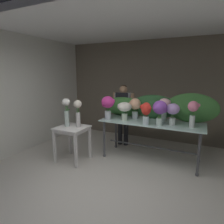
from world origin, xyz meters
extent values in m
plane|color=beige|center=(0.00, 1.66, 0.00)|extent=(7.30, 7.30, 0.00)
cube|color=#706656|center=(0.00, 3.32, 1.38)|extent=(5.18, 0.12, 2.76)
cube|color=silver|center=(-2.59, 1.66, 1.38)|extent=(0.12, 3.44, 2.76)
cube|color=silver|center=(0.00, 1.66, 2.82)|extent=(5.30, 3.44, 0.12)
cube|color=silver|center=(0.41, 1.83, 0.85)|extent=(2.14, 0.82, 0.02)
cylinder|color=#4C4C51|center=(-0.57, 1.52, 0.42)|extent=(0.05, 0.05, 0.84)
sphere|color=#4C4C51|center=(-0.57, 1.52, 0.03)|extent=(0.07, 0.07, 0.07)
cylinder|color=#4C4C51|center=(1.38, 1.52, 0.42)|extent=(0.05, 0.05, 0.84)
sphere|color=#4C4C51|center=(1.38, 1.52, 0.03)|extent=(0.07, 0.07, 0.07)
cylinder|color=#4C4C51|center=(-0.57, 2.15, 0.42)|extent=(0.05, 0.05, 0.84)
sphere|color=#4C4C51|center=(-0.57, 2.15, 0.03)|extent=(0.07, 0.07, 0.07)
cylinder|color=#4C4C51|center=(1.38, 2.15, 0.42)|extent=(0.05, 0.05, 0.84)
sphere|color=#4C4C51|center=(1.38, 2.15, 0.03)|extent=(0.07, 0.07, 0.07)
cylinder|color=#4C4C51|center=(0.41, 1.83, 0.30)|extent=(1.94, 0.03, 0.03)
cube|color=white|center=(-1.10, 1.07, 0.74)|extent=(0.62, 0.60, 0.03)
cube|color=white|center=(-1.10, 1.07, 0.69)|extent=(0.56, 0.54, 0.06)
cube|color=white|center=(-1.38, 0.81, 0.36)|extent=(0.05, 0.05, 0.72)
cube|color=white|center=(-0.83, 0.81, 0.36)|extent=(0.05, 0.05, 0.72)
cube|color=white|center=(-1.38, 1.33, 0.36)|extent=(0.05, 0.05, 0.72)
cube|color=white|center=(-0.83, 1.33, 0.36)|extent=(0.05, 0.05, 0.72)
cylinder|color=#232328|center=(-0.57, 2.43, 0.43)|extent=(0.12, 0.12, 0.85)
cylinder|color=#232328|center=(-0.41, 2.43, 0.43)|extent=(0.12, 0.12, 0.85)
cube|color=#B2BCC6|center=(-0.49, 2.43, 1.11)|extent=(0.40, 0.22, 0.52)
cube|color=black|center=(-0.49, 2.32, 1.07)|extent=(0.34, 0.02, 0.64)
cylinder|color=tan|center=(-0.73, 2.43, 1.10)|extent=(0.09, 0.09, 0.55)
cylinder|color=tan|center=(-0.25, 2.43, 1.10)|extent=(0.09, 0.09, 0.55)
sphere|color=tan|center=(-0.49, 2.43, 1.47)|extent=(0.20, 0.20, 0.20)
ellipsoid|color=black|center=(-0.49, 2.45, 1.53)|extent=(0.15, 0.15, 0.09)
ellipsoid|color=#387033|center=(-0.35, 2.13, 1.09)|extent=(1.08, 0.28, 0.45)
ellipsoid|color=#28562D|center=(0.37, 2.13, 1.13)|extent=(1.06, 0.22, 0.54)
ellipsoid|color=#387033|center=(1.16, 2.13, 1.17)|extent=(1.05, 0.20, 0.61)
cylinder|color=silver|center=(-0.01, 1.95, 0.94)|extent=(0.13, 0.13, 0.16)
cylinder|color=#9EBCB2|center=(-0.01, 1.95, 0.90)|extent=(0.12, 0.12, 0.07)
cylinder|color=#2D6028|center=(0.01, 1.96, 1.00)|extent=(0.01, 0.01, 0.25)
cylinder|color=#2D6028|center=(-0.01, 1.97, 1.00)|extent=(0.01, 0.01, 0.25)
cylinder|color=#2D6028|center=(-0.02, 1.94, 1.00)|extent=(0.01, 0.01, 0.25)
ellipsoid|color=#F4B78E|center=(-0.01, 1.95, 1.20)|extent=(0.25, 0.25, 0.25)
sphere|color=#F4B78E|center=(-0.11, 1.95, 1.21)|extent=(0.08, 0.08, 0.08)
sphere|color=#F4B78E|center=(0.06, 1.93, 1.15)|extent=(0.11, 0.11, 0.11)
cylinder|color=silver|center=(1.21, 1.70, 0.98)|extent=(0.10, 0.10, 0.23)
cylinder|color=#9EBCB2|center=(1.21, 1.70, 0.92)|extent=(0.09, 0.09, 0.10)
cylinder|color=#387033|center=(1.23, 1.71, 1.04)|extent=(0.01, 0.01, 0.34)
cylinder|color=#387033|center=(1.20, 1.73, 1.04)|extent=(0.01, 0.01, 0.34)
cylinder|color=#387033|center=(1.20, 1.69, 1.04)|extent=(0.01, 0.01, 0.34)
ellipsoid|color=pink|center=(1.21, 1.70, 1.27)|extent=(0.19, 0.19, 0.20)
sphere|color=pink|center=(1.16, 1.70, 1.26)|extent=(0.05, 0.05, 0.05)
sphere|color=pink|center=(1.29, 1.70, 1.30)|extent=(0.07, 0.07, 0.07)
ellipsoid|color=#28562D|center=(1.17, 1.73, 1.12)|extent=(0.08, 0.11, 0.03)
cylinder|color=silver|center=(0.84, 1.73, 0.94)|extent=(0.13, 0.13, 0.15)
cylinder|color=#9EBCB2|center=(0.84, 1.73, 0.90)|extent=(0.12, 0.12, 0.06)
cylinder|color=#477F3D|center=(0.87, 1.73, 1.00)|extent=(0.01, 0.01, 0.25)
cylinder|color=#477F3D|center=(0.85, 1.75, 1.00)|extent=(0.01, 0.01, 0.25)
cylinder|color=#477F3D|center=(0.83, 1.73, 1.00)|extent=(0.01, 0.01, 0.25)
cylinder|color=#477F3D|center=(0.84, 1.71, 1.00)|extent=(0.01, 0.01, 0.25)
ellipsoid|color=#B28ED1|center=(0.84, 1.73, 1.19)|extent=(0.26, 0.26, 0.22)
sphere|color=#B28ED1|center=(0.75, 1.70, 1.18)|extent=(0.07, 0.07, 0.07)
sphere|color=#B28ED1|center=(0.93, 1.75, 1.17)|extent=(0.06, 0.06, 0.06)
cylinder|color=silver|center=(-0.54, 1.64, 0.96)|extent=(0.14, 0.14, 0.18)
cylinder|color=#9EBCB2|center=(-0.54, 1.64, 0.90)|extent=(0.13, 0.13, 0.08)
cylinder|color=#387033|center=(-0.52, 1.64, 1.02)|extent=(0.01, 0.01, 0.29)
cylinder|color=#387033|center=(-0.53, 1.66, 1.02)|extent=(0.01, 0.01, 0.29)
cylinder|color=#387033|center=(-0.55, 1.65, 1.02)|extent=(0.01, 0.01, 0.29)
cylinder|color=#387033|center=(-0.54, 1.61, 1.02)|extent=(0.01, 0.01, 0.29)
ellipsoid|color=#D1338E|center=(-0.54, 1.64, 1.25)|extent=(0.28, 0.28, 0.26)
sphere|color=#D1338E|center=(-0.61, 1.61, 1.20)|extent=(0.12, 0.12, 0.12)
sphere|color=#D1338E|center=(-0.43, 1.66, 1.27)|extent=(0.12, 0.12, 0.12)
cylinder|color=silver|center=(-0.16, 1.69, 0.94)|extent=(0.13, 0.13, 0.15)
cylinder|color=#9EBCB2|center=(-0.16, 1.69, 0.90)|extent=(0.12, 0.12, 0.06)
cylinder|color=#28562D|center=(-0.13, 1.69, 0.99)|extent=(0.01, 0.01, 0.23)
cylinder|color=#28562D|center=(-0.16, 1.72, 0.99)|extent=(0.01, 0.01, 0.23)
cylinder|color=#28562D|center=(-0.17, 1.67, 0.99)|extent=(0.01, 0.01, 0.23)
ellipsoid|color=white|center=(-0.16, 1.69, 1.16)|extent=(0.31, 0.31, 0.20)
sphere|color=white|center=(-0.28, 1.71, 1.18)|extent=(0.09, 0.09, 0.09)
sphere|color=white|center=(-0.05, 1.71, 1.19)|extent=(0.09, 0.09, 0.09)
ellipsoid|color=#28562D|center=(-0.18, 1.71, 1.03)|extent=(0.07, 0.11, 0.03)
cylinder|color=silver|center=(0.37, 1.53, 0.95)|extent=(0.12, 0.12, 0.17)
cylinder|color=#9EBCB2|center=(0.37, 1.53, 0.90)|extent=(0.11, 0.11, 0.07)
cylinder|color=#28562D|center=(0.39, 1.53, 0.99)|extent=(0.01, 0.01, 0.24)
cylinder|color=#28562D|center=(0.38, 1.56, 0.99)|extent=(0.01, 0.01, 0.24)
cylinder|color=#28562D|center=(0.34, 1.52, 0.99)|extent=(0.01, 0.01, 0.24)
cylinder|color=#28562D|center=(0.37, 1.51, 0.99)|extent=(0.01, 0.01, 0.24)
ellipsoid|color=red|center=(0.37, 1.53, 1.19)|extent=(0.19, 0.19, 0.25)
sphere|color=red|center=(0.29, 1.52, 1.22)|extent=(0.10, 0.10, 0.10)
sphere|color=red|center=(0.43, 1.50, 1.21)|extent=(0.09, 0.09, 0.09)
cylinder|color=silver|center=(0.64, 1.93, 0.96)|extent=(0.11, 0.11, 0.20)
cylinder|color=#9EBCB2|center=(0.64, 1.93, 0.91)|extent=(0.10, 0.10, 0.08)
cylinder|color=#477F3D|center=(0.67, 1.93, 1.04)|extent=(0.01, 0.01, 0.33)
cylinder|color=#477F3D|center=(0.64, 1.95, 1.04)|extent=(0.01, 0.01, 0.33)
cylinder|color=#477F3D|center=(0.63, 1.93, 1.04)|extent=(0.01, 0.01, 0.33)
cylinder|color=#477F3D|center=(0.64, 1.91, 1.04)|extent=(0.01, 0.01, 0.33)
ellipsoid|color=#EFB2BC|center=(0.64, 1.93, 1.26)|extent=(0.24, 0.24, 0.20)
sphere|color=#EFB2BC|center=(0.56, 1.95, 1.24)|extent=(0.06, 0.06, 0.06)
sphere|color=#EFB2BC|center=(0.73, 1.96, 1.29)|extent=(0.08, 0.08, 0.08)
ellipsoid|color=#387033|center=(0.61, 1.96, 1.08)|extent=(0.07, 0.11, 0.03)
cylinder|color=silver|center=(0.62, 1.59, 0.94)|extent=(0.13, 0.13, 0.15)
cylinder|color=#9EBCB2|center=(0.62, 1.59, 0.90)|extent=(0.12, 0.12, 0.06)
cylinder|color=#387033|center=(0.65, 1.59, 1.01)|extent=(0.01, 0.01, 0.27)
cylinder|color=#387033|center=(0.60, 1.61, 1.01)|extent=(0.01, 0.01, 0.27)
cylinder|color=#387033|center=(0.61, 1.57, 1.01)|extent=(0.01, 0.01, 0.27)
ellipsoid|color=purple|center=(0.62, 1.59, 1.23)|extent=(0.28, 0.28, 0.27)
sphere|color=purple|center=(0.71, 1.60, 1.18)|extent=(0.11, 0.11, 0.11)
ellipsoid|color=#477F3D|center=(0.61, 1.57, 1.03)|extent=(0.11, 0.09, 0.03)
cylinder|color=silver|center=(-1.23, 1.07, 0.92)|extent=(0.10, 0.10, 0.34)
cylinder|color=#9EBCB2|center=(-1.23, 1.07, 0.83)|extent=(0.09, 0.09, 0.14)
cylinder|color=#477F3D|center=(-1.20, 1.08, 1.00)|extent=(0.01, 0.01, 0.47)
cylinder|color=#477F3D|center=(-1.23, 1.09, 1.00)|extent=(0.01, 0.01, 0.47)
cylinder|color=#477F3D|center=(-1.25, 1.07, 1.00)|extent=(0.01, 0.01, 0.47)
cylinder|color=#477F3D|center=(-1.22, 1.05, 1.00)|extent=(0.01, 0.01, 0.47)
ellipsoid|color=white|center=(-1.23, 1.07, 1.28)|extent=(0.17, 0.17, 0.15)
ellipsoid|color=#387033|center=(-1.19, 1.08, 1.12)|extent=(0.08, 0.11, 0.03)
cylinder|color=silver|center=(-0.98, 1.13, 0.91)|extent=(0.09, 0.09, 0.32)
cylinder|color=#9EBCB2|center=(-0.98, 1.13, 0.82)|extent=(0.09, 0.09, 0.13)
cylinder|color=#477F3D|center=(-0.96, 1.13, 0.98)|extent=(0.01, 0.01, 0.43)
cylinder|color=#477F3D|center=(-0.98, 1.15, 0.98)|extent=(0.01, 0.01, 0.43)
cylinder|color=#477F3D|center=(-0.99, 1.11, 0.98)|extent=(0.01, 0.01, 0.43)
ellipsoid|color=silver|center=(-0.98, 1.13, 1.25)|extent=(0.16, 0.16, 0.17)
sphere|color=silver|center=(-1.03, 1.12, 1.23)|extent=(0.08, 0.08, 0.08)
camera|label=1|loc=(1.39, -2.14, 1.88)|focal=31.20mm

